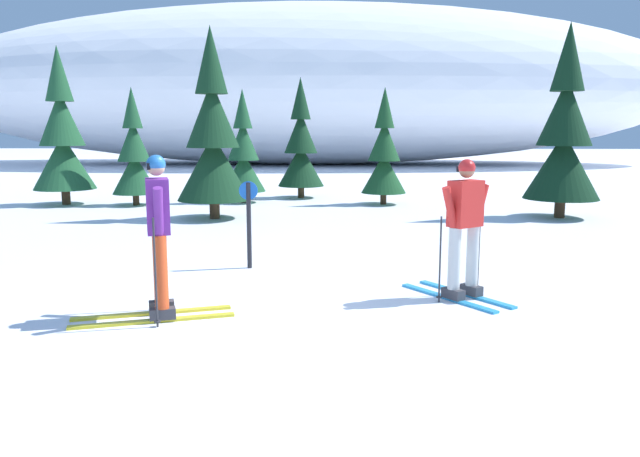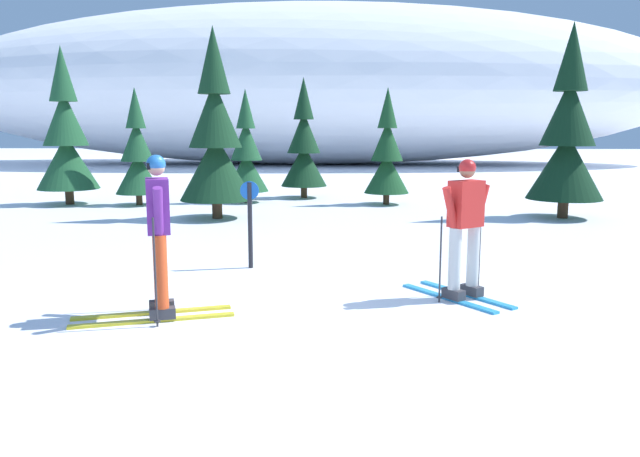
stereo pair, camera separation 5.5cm
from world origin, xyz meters
name	(u,v)px [view 1 (the left image)]	position (x,y,z in m)	size (l,w,h in m)	color
ground_plane	(290,311)	(0.00, 0.00, 0.00)	(120.00, 120.00, 0.00)	white
skier_purple_jacket	(158,235)	(-1.42, -0.31, 0.94)	(1.81, 0.93, 1.82)	gold
skier_red_jacket	(464,227)	(2.10, 0.59, 0.91)	(1.26, 1.50, 1.73)	#2893CC
pine_tree_far_left	(62,139)	(-7.08, 10.04, 1.82)	(1.68, 1.68, 4.34)	#47301E
pine_tree_left	(134,156)	(-5.07, 9.95, 1.35)	(1.24, 1.24, 3.22)	#47301E
pine_tree_center_left	(213,140)	(-2.38, 7.45, 1.85)	(1.70, 1.70, 4.41)	#47301E
pine_tree_center	(243,155)	(-2.17, 10.69, 1.35)	(1.24, 1.24, 3.22)	#47301E
pine_tree_center_right	(301,148)	(-0.61, 11.97, 1.52)	(1.40, 1.40, 3.63)	#47301E
pine_tree_right	(384,156)	(1.80, 10.37, 1.35)	(1.25, 1.25, 3.23)	#47301E
pine_tree_far_right	(564,138)	(5.81, 7.84, 1.89)	(1.75, 1.75, 4.52)	#47301E
snow_ridge_background	(303,86)	(-1.61, 30.53, 4.62)	(45.19, 14.62, 9.24)	white
trail_marker_post	(249,219)	(-0.79, 2.23, 0.76)	(0.28, 0.07, 1.32)	black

